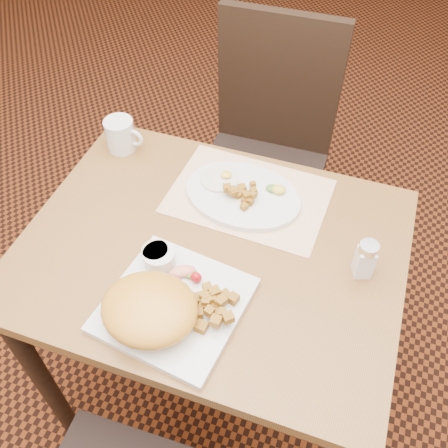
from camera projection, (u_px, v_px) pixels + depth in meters
ground at (215, 380)px, 1.75m from camera, size 8.00×8.00×0.00m
table at (212, 273)px, 1.27m from camera, size 0.90×0.70×0.75m
chair_far at (266, 145)px, 1.75m from camera, size 0.43×0.44×0.97m
placemat at (249, 196)px, 1.29m from camera, size 0.41×0.30×0.00m
plate_square at (174, 305)px, 1.07m from camera, size 0.31×0.31×0.02m
plate_oval at (243, 195)px, 1.28m from camera, size 0.33×0.26×0.02m
hollandaise_mound at (149, 309)px, 1.01m from camera, size 0.20×0.18×0.07m
ramekin at (159, 257)px, 1.12m from camera, size 0.08×0.07×0.04m
garnish_sq at (187, 273)px, 1.10m from camera, size 0.08×0.06×0.03m
fried_egg at (220, 178)px, 1.31m from camera, size 0.10×0.10×0.02m
garnish_ov at (277, 189)px, 1.27m from camera, size 0.06×0.04×0.02m
salt_shaker at (365, 259)px, 1.10m from camera, size 0.05×0.05×0.10m
coffee_mug at (121, 135)px, 1.39m from camera, size 0.11×0.08×0.09m
home_fries_sq at (213, 305)px, 1.04m from camera, size 0.11×0.11×0.04m
home_fries_ov at (243, 194)px, 1.26m from camera, size 0.09×0.10×0.03m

